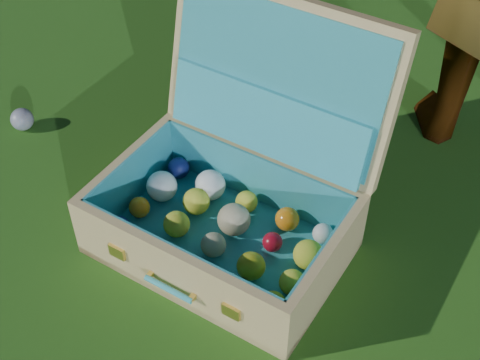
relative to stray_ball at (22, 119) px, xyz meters
name	(u,v)px	position (x,y,z in m)	size (l,w,h in m)	color
ground	(170,236)	(0.59, -0.06, -0.03)	(60.00, 60.00, 0.00)	#215114
stray_ball	(22,119)	(0.00, 0.00, 0.00)	(0.06, 0.06, 0.06)	teal
suitcase	(238,182)	(0.70, 0.06, 0.11)	(0.59, 0.54, 0.52)	#D6B473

